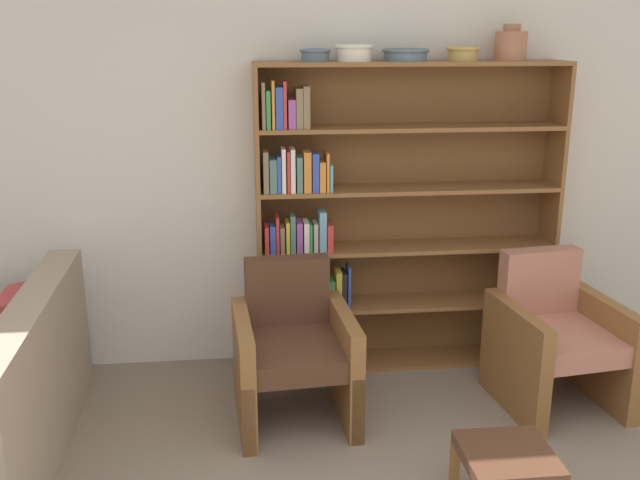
{
  "coord_description": "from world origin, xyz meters",
  "views": [
    {
      "loc": [
        -0.68,
        -1.53,
        2.11
      ],
      "look_at": [
        -0.26,
        2.37,
        0.95
      ],
      "focal_mm": 40.0,
      "sensor_mm": 36.0,
      "label": 1
    }
  ],
  "objects_px": {
    "bowl_stoneware": "(463,53)",
    "armchair_cushioned": "(555,338)",
    "bookshelf": "(377,223)",
    "footstool": "(507,462)",
    "bowl_copper": "(406,54)",
    "bowl_terracotta": "(315,54)",
    "armchair_leather": "(293,351)",
    "bowl_olive": "(354,52)",
    "vase_tall": "(511,45)"
  },
  "relations": [
    {
      "from": "bowl_stoneware",
      "to": "armchair_cushioned",
      "type": "relative_size",
      "value": 0.23
    },
    {
      "from": "bookshelf",
      "to": "footstool",
      "type": "bearing_deg",
      "value": -79.79
    },
    {
      "from": "bowl_copper",
      "to": "armchair_cushioned",
      "type": "distance_m",
      "value": 1.87
    },
    {
      "from": "bowl_terracotta",
      "to": "bookshelf",
      "type": "bearing_deg",
      "value": 2.23
    },
    {
      "from": "bowl_copper",
      "to": "armchair_leather",
      "type": "xyz_separation_m",
      "value": [
        -0.72,
        -0.6,
        -1.58
      ]
    },
    {
      "from": "bowl_terracotta",
      "to": "bowl_stoneware",
      "type": "bearing_deg",
      "value": 0.0
    },
    {
      "from": "bowl_terracotta",
      "to": "footstool",
      "type": "xyz_separation_m",
      "value": [
        0.68,
        -1.6,
        -1.7
      ]
    },
    {
      "from": "armchair_leather",
      "to": "armchair_cushioned",
      "type": "distance_m",
      "value": 1.52
    },
    {
      "from": "bowl_olive",
      "to": "bowl_copper",
      "type": "bearing_deg",
      "value": 0.0
    },
    {
      "from": "armchair_leather",
      "to": "footstool",
      "type": "height_order",
      "value": "armchair_leather"
    },
    {
      "from": "armchair_cushioned",
      "to": "footstool",
      "type": "height_order",
      "value": "armchair_cushioned"
    },
    {
      "from": "footstool",
      "to": "armchair_leather",
      "type": "bearing_deg",
      "value": 131.05
    },
    {
      "from": "bowl_terracotta",
      "to": "bowl_copper",
      "type": "distance_m",
      "value": 0.53
    },
    {
      "from": "bookshelf",
      "to": "bowl_terracotta",
      "type": "distance_m",
      "value": 1.1
    },
    {
      "from": "bowl_terracotta",
      "to": "vase_tall",
      "type": "height_order",
      "value": "vase_tall"
    },
    {
      "from": "bowl_terracotta",
      "to": "bowl_copper",
      "type": "xyz_separation_m",
      "value": [
        0.53,
        0.0,
        -0.0
      ]
    },
    {
      "from": "vase_tall",
      "to": "armchair_cushioned",
      "type": "xyz_separation_m",
      "value": [
        0.17,
        -0.6,
        -1.63
      ]
    },
    {
      "from": "bookshelf",
      "to": "bowl_copper",
      "type": "relative_size",
      "value": 7.03
    },
    {
      "from": "bowl_copper",
      "to": "vase_tall",
      "type": "bearing_deg",
      "value": -0.0
    },
    {
      "from": "bookshelf",
      "to": "bowl_olive",
      "type": "height_order",
      "value": "bowl_olive"
    },
    {
      "from": "bowl_terracotta",
      "to": "armchair_leather",
      "type": "xyz_separation_m",
      "value": [
        -0.19,
        -0.6,
        -1.58
      ]
    },
    {
      "from": "armchair_cushioned",
      "to": "footstool",
      "type": "bearing_deg",
      "value": 49.77
    },
    {
      "from": "vase_tall",
      "to": "footstool",
      "type": "xyz_separation_m",
      "value": [
        -0.48,
        -1.6,
        -1.75
      ]
    },
    {
      "from": "bowl_copper",
      "to": "vase_tall",
      "type": "xyz_separation_m",
      "value": [
        0.63,
        -0.0,
        0.05
      ]
    },
    {
      "from": "bowl_copper",
      "to": "footstool",
      "type": "xyz_separation_m",
      "value": [
        0.15,
        -1.6,
        -1.7
      ]
    },
    {
      "from": "bowl_copper",
      "to": "armchair_cushioned",
      "type": "bearing_deg",
      "value": -36.97
    },
    {
      "from": "vase_tall",
      "to": "armchair_leather",
      "type": "distance_m",
      "value": 2.21
    },
    {
      "from": "bookshelf",
      "to": "footstool",
      "type": "xyz_separation_m",
      "value": [
        0.29,
        -1.62,
        -0.67
      ]
    },
    {
      "from": "bowl_olive",
      "to": "vase_tall",
      "type": "distance_m",
      "value": 0.94
    },
    {
      "from": "bowl_olive",
      "to": "armchair_leather",
      "type": "relative_size",
      "value": 0.26
    },
    {
      "from": "bowl_olive",
      "to": "bowl_terracotta",
      "type": "bearing_deg",
      "value": 180.0
    },
    {
      "from": "bowl_terracotta",
      "to": "bowl_olive",
      "type": "height_order",
      "value": "bowl_olive"
    },
    {
      "from": "bowl_stoneware",
      "to": "armchair_cushioned",
      "type": "distance_m",
      "value": 1.76
    },
    {
      "from": "bowl_olive",
      "to": "bowl_stoneware",
      "type": "height_order",
      "value": "bowl_olive"
    },
    {
      "from": "bookshelf",
      "to": "bowl_terracotta",
      "type": "relative_size",
      "value": 10.65
    },
    {
      "from": "bowl_olive",
      "to": "armchair_cushioned",
      "type": "height_order",
      "value": "bowl_olive"
    },
    {
      "from": "armchair_leather",
      "to": "armchair_cushioned",
      "type": "xyz_separation_m",
      "value": [
        1.52,
        -0.0,
        0.0
      ]
    },
    {
      "from": "bowl_olive",
      "to": "armchair_leather",
      "type": "bearing_deg",
      "value": -124.49
    },
    {
      "from": "bowl_terracotta",
      "to": "armchair_cushioned",
      "type": "height_order",
      "value": "bowl_terracotta"
    },
    {
      "from": "bookshelf",
      "to": "vase_tall",
      "type": "bearing_deg",
      "value": -1.13
    },
    {
      "from": "bowl_copper",
      "to": "footstool",
      "type": "distance_m",
      "value": 2.34
    },
    {
      "from": "bowl_olive",
      "to": "vase_tall",
      "type": "height_order",
      "value": "vase_tall"
    },
    {
      "from": "bowl_stoneware",
      "to": "footstool",
      "type": "relative_size",
      "value": 0.5
    },
    {
      "from": "armchair_cushioned",
      "to": "bowl_olive",
      "type": "bearing_deg",
      "value": -35.74
    },
    {
      "from": "bowl_stoneware",
      "to": "bookshelf",
      "type": "bearing_deg",
      "value": 178.2
    },
    {
      "from": "bowl_copper",
      "to": "bowl_stoneware",
      "type": "relative_size",
      "value": 1.38
    },
    {
      "from": "bowl_copper",
      "to": "vase_tall",
      "type": "relative_size",
      "value": 1.3
    },
    {
      "from": "vase_tall",
      "to": "bowl_terracotta",
      "type": "bearing_deg",
      "value": 180.0
    },
    {
      "from": "bookshelf",
      "to": "footstool",
      "type": "relative_size",
      "value": 4.89
    },
    {
      "from": "bowl_terracotta",
      "to": "vase_tall",
      "type": "xyz_separation_m",
      "value": [
        1.17,
        0.0,
        0.05
      ]
    }
  ]
}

